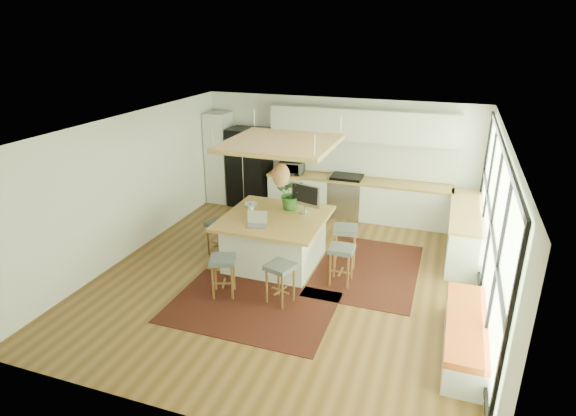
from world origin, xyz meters
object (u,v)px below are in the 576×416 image
at_px(stool_right_back, 345,247).
at_px(island_plant, 292,197).
at_px(stool_right_front, 341,265).
at_px(monitor, 305,200).
at_px(laptop, 257,220).
at_px(stool_near_right, 280,283).
at_px(fridge, 250,169).
at_px(stool_left_side, 219,237).
at_px(stool_near_left, 223,276).
at_px(island, 275,240).
at_px(microwave, 292,166).

xyz_separation_m(stool_right_back, island_plant, (-1.10, 0.15, 0.81)).
relative_size(stool_right_front, monitor, 1.12).
bearing_deg(island_plant, laptop, -106.89).
height_order(stool_near_right, laptop, laptop).
relative_size(fridge, stool_left_side, 2.79).
bearing_deg(stool_right_front, stool_left_side, 172.35).
bearing_deg(stool_right_back, fridge, 140.68).
distance_m(fridge, monitor, 3.24).
bearing_deg(stool_near_left, island_plant, 73.74).
bearing_deg(island, fridge, 121.56).
xyz_separation_m(stool_left_side, microwave, (0.56, 2.75, 0.75)).
bearing_deg(island, microwave, 102.26).
height_order(fridge, stool_near_left, fridge).
xyz_separation_m(fridge, stool_near_right, (2.27, -4.06, -0.57)).
xyz_separation_m(stool_right_front, stool_left_side, (-2.51, 0.34, 0.00)).
distance_m(fridge, island_plant, 2.95).
bearing_deg(island, stool_near_left, -105.48).
bearing_deg(microwave, island, -78.99).
bearing_deg(laptop, fridge, 100.62).
bearing_deg(stool_right_front, stool_near_left, -149.58).
height_order(stool_right_front, stool_left_side, stool_right_front).
height_order(stool_right_back, island_plant, island_plant).
bearing_deg(microwave, laptop, -83.37).
height_order(island, stool_right_back, island).
distance_m(stool_near_left, microwave, 4.18).
distance_m(fridge, stool_left_side, 2.90).
bearing_deg(fridge, island_plant, -48.77).
bearing_deg(monitor, stool_right_front, -22.28).
relative_size(stool_left_side, island_plant, 1.12).
distance_m(laptop, monitor, 1.08).
distance_m(stool_right_front, stool_left_side, 2.53).
bearing_deg(fridge, laptop, -62.66).
height_order(stool_near_right, stool_left_side, same).
height_order(stool_near_left, stool_right_back, stool_right_back).
bearing_deg(stool_near_right, stool_left_side, 143.88).
bearing_deg(island, stool_left_side, -178.36).
relative_size(stool_near_left, stool_near_right, 1.01).
xyz_separation_m(fridge, stool_left_side, (0.54, -2.79, -0.57)).
distance_m(fridge, stool_near_left, 4.39).
bearing_deg(microwave, fridge, 176.70).
distance_m(stool_near_left, stool_near_right, 0.97).
height_order(stool_right_back, stool_left_side, stool_right_back).
height_order(monitor, island_plant, monitor).
relative_size(island, stool_near_left, 2.67).
height_order(island, stool_near_right, island).
xyz_separation_m(stool_near_right, microwave, (-1.17, 4.02, 0.75)).
height_order(microwave, island_plant, island_plant).
relative_size(fridge, microwave, 3.55).
xyz_separation_m(stool_right_back, laptop, (-1.41, -0.86, 0.70)).
height_order(stool_near_right, island_plant, island_plant).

